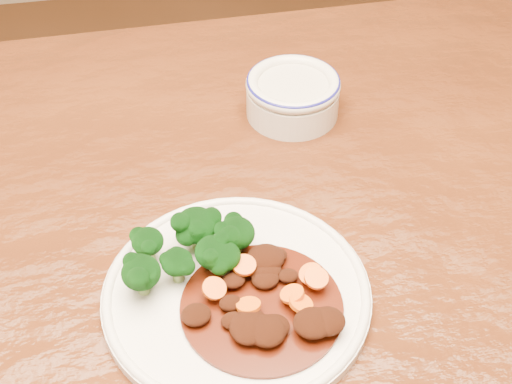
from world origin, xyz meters
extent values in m
cube|color=#4E230D|center=(0.00, 0.00, 0.73)|extent=(1.52, 0.93, 0.04)
cylinder|color=white|center=(0.02, -0.06, 0.76)|extent=(0.25, 0.25, 0.01)
torus|color=white|center=(0.02, -0.06, 0.76)|extent=(0.25, 0.25, 0.01)
cylinder|color=olive|center=(0.00, -0.03, 0.77)|extent=(0.01, 0.01, 0.01)
ellipsoid|color=black|center=(0.00, -0.03, 0.79)|extent=(0.04, 0.04, 0.03)
cylinder|color=olive|center=(-0.07, -0.04, 0.77)|extent=(0.01, 0.01, 0.01)
ellipsoid|color=black|center=(-0.07, -0.04, 0.79)|extent=(0.04, 0.04, 0.03)
cylinder|color=olive|center=(0.03, -0.01, 0.77)|extent=(0.01, 0.01, 0.01)
ellipsoid|color=black|center=(0.03, -0.01, 0.79)|extent=(0.04, 0.04, 0.03)
cylinder|color=olive|center=(-0.01, 0.01, 0.77)|extent=(0.01, 0.01, 0.01)
ellipsoid|color=black|center=(-0.01, 0.01, 0.79)|extent=(0.04, 0.04, 0.03)
cylinder|color=olive|center=(-0.03, -0.03, 0.77)|extent=(0.01, 0.01, 0.01)
ellipsoid|color=black|center=(-0.03, -0.03, 0.79)|extent=(0.03, 0.03, 0.02)
cylinder|color=olive|center=(-0.06, 0.00, 0.77)|extent=(0.01, 0.01, 0.01)
ellipsoid|color=black|center=(-0.06, 0.00, 0.79)|extent=(0.03, 0.03, 0.02)
cylinder|color=olive|center=(0.01, -0.04, 0.77)|extent=(0.01, 0.01, 0.01)
ellipsoid|color=black|center=(0.01, -0.04, 0.79)|extent=(0.03, 0.03, 0.03)
cylinder|color=#421307|center=(0.04, -0.08, 0.76)|extent=(0.15, 0.15, 0.00)
ellipsoid|color=black|center=(0.06, -0.03, 0.77)|extent=(0.02, 0.02, 0.01)
ellipsoid|color=black|center=(0.01, -0.10, 0.77)|extent=(0.02, 0.02, 0.01)
ellipsoid|color=black|center=(-0.02, -0.09, 0.77)|extent=(0.03, 0.02, 0.01)
ellipsoid|color=black|center=(0.04, -0.11, 0.77)|extent=(0.03, 0.03, 0.01)
ellipsoid|color=black|center=(0.04, -0.11, 0.77)|extent=(0.02, 0.02, 0.01)
ellipsoid|color=black|center=(0.09, -0.12, 0.78)|extent=(0.03, 0.03, 0.02)
ellipsoid|color=black|center=(0.04, -0.06, 0.77)|extent=(0.03, 0.02, 0.01)
ellipsoid|color=black|center=(0.03, -0.11, 0.77)|extent=(0.03, 0.03, 0.02)
ellipsoid|color=black|center=(0.07, -0.06, 0.77)|extent=(0.02, 0.02, 0.01)
ellipsoid|color=black|center=(0.03, -0.10, 0.77)|extent=(0.02, 0.02, 0.01)
ellipsoid|color=black|center=(0.01, -0.08, 0.77)|extent=(0.02, 0.02, 0.01)
ellipsoid|color=black|center=(0.05, -0.03, 0.77)|extent=(0.04, 0.03, 0.02)
ellipsoid|color=black|center=(0.05, -0.05, 0.77)|extent=(0.03, 0.03, 0.02)
ellipsoid|color=black|center=(0.01, -0.05, 0.77)|extent=(0.02, 0.02, 0.01)
ellipsoid|color=black|center=(0.07, -0.12, 0.78)|extent=(0.03, 0.03, 0.02)
ellipsoid|color=black|center=(0.06, -0.03, 0.77)|extent=(0.02, 0.02, 0.01)
ellipsoid|color=black|center=(0.02, -0.11, 0.77)|extent=(0.03, 0.04, 0.02)
ellipsoid|color=black|center=(0.02, -0.10, 0.77)|extent=(0.03, 0.03, 0.02)
cylinder|color=#E6560C|center=(0.00, -0.06, 0.78)|extent=(0.03, 0.03, 0.01)
cylinder|color=#E6560C|center=(0.07, -0.09, 0.77)|extent=(0.03, 0.03, 0.01)
cylinder|color=#E6560C|center=(0.03, -0.04, 0.78)|extent=(0.03, 0.03, 0.01)
cylinder|color=#E6560C|center=(0.02, -0.09, 0.78)|extent=(0.03, 0.03, 0.01)
cylinder|color=#E6560C|center=(0.09, -0.06, 0.78)|extent=(0.03, 0.03, 0.01)
cylinder|color=#E6560C|center=(0.06, -0.08, 0.78)|extent=(0.03, 0.03, 0.01)
cylinder|color=#E6560C|center=(0.09, -0.07, 0.78)|extent=(0.03, 0.03, 0.01)
cylinder|color=silver|center=(0.13, 0.21, 0.77)|extent=(0.11, 0.11, 0.04)
cylinder|color=beige|center=(0.13, 0.21, 0.79)|extent=(0.09, 0.09, 0.01)
torus|color=silver|center=(0.13, 0.21, 0.79)|extent=(0.11, 0.11, 0.01)
torus|color=navy|center=(0.13, 0.21, 0.80)|extent=(0.11, 0.11, 0.01)
camera|label=1|loc=(-0.04, -0.47, 1.28)|focal=50.00mm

